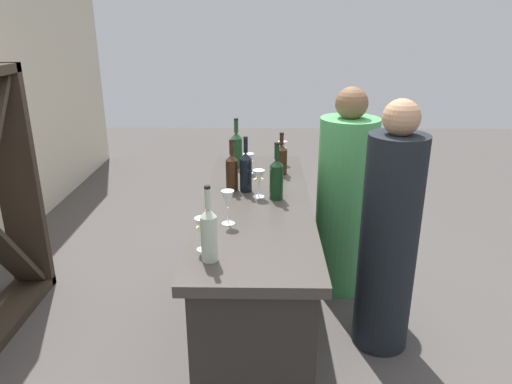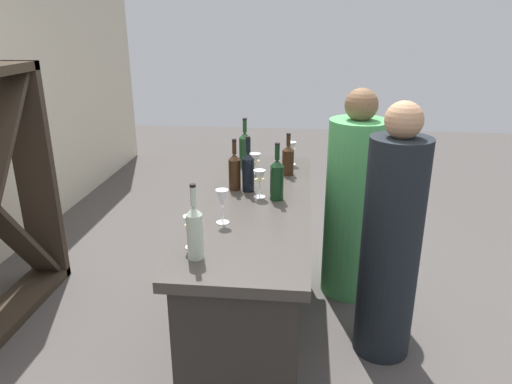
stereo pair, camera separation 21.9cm
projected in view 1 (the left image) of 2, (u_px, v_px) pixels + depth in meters
ground_plane at (256, 336)px, 2.98m from camera, size 12.00×12.00×0.00m
bar_counter at (256, 271)px, 2.82m from camera, size 1.84×0.61×0.91m
wine_bottle_leftmost_clear_pale at (209, 233)px, 1.97m from camera, size 0.07×0.07×0.33m
wine_bottle_second_left_dark_green at (276, 178)px, 2.65m from camera, size 0.08×0.08×0.33m
wine_bottle_center_near_black at (246, 171)px, 2.77m from camera, size 0.07×0.07×0.33m
wine_bottle_second_right_amber_brown at (232, 171)px, 2.79m from camera, size 0.07×0.07×0.31m
wine_bottle_rightmost_amber_brown at (281, 158)px, 3.10m from camera, size 0.08×0.08×0.27m
wine_bottle_far_right_olive_green at (236, 149)px, 3.23m from camera, size 0.08×0.08×0.33m
wine_glass_near_left at (282, 148)px, 3.31m from camera, size 0.07×0.07×0.16m
wine_glass_near_center at (259, 178)px, 2.68m from camera, size 0.07×0.07×0.16m
wine_glass_near_right at (248, 160)px, 3.10m from camera, size 0.07×0.07×0.13m
wine_glass_far_left at (228, 200)px, 2.32m from camera, size 0.07×0.07×0.17m
wine_glass_far_center at (202, 228)px, 2.06m from camera, size 0.07×0.07×0.15m
person_left_guest at (389, 240)px, 2.70m from camera, size 0.42×0.42×1.48m
person_center_guest at (345, 202)px, 3.33m from camera, size 0.48×0.48×1.45m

